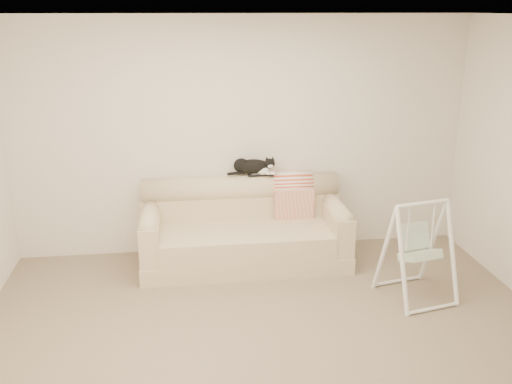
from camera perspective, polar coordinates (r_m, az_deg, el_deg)
The scene contains 8 objects.
ground_plane at distance 4.93m, azimuth 1.46°, elevation -14.60°, with size 5.00×5.00×0.00m, color #72614B.
room_shell at distance 4.31m, azimuth 1.62°, elevation 2.79°, with size 5.04×4.04×2.60m.
sofa at distance 6.20m, azimuth -1.23°, elevation -3.87°, with size 2.20×0.93×0.90m.
remote_a at distance 6.24m, azimuth -0.00°, elevation 1.73°, with size 0.18×0.06×0.03m.
remote_b at distance 6.27m, azimuth 1.09°, elevation 1.76°, with size 0.18×0.09×0.02m.
tuxedo_cat at distance 6.24m, azimuth -0.30°, elevation 2.58°, with size 0.54×0.25×0.21m.
throw_blanket at distance 6.37m, azimuth 3.62°, elevation 0.28°, with size 0.43×0.38×0.58m.
baby_swing at distance 5.60m, azimuth 15.88°, elevation -5.57°, with size 0.71×0.74×0.97m.
Camera 1 is at (-0.68, -4.10, 2.65)m, focal length 40.00 mm.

